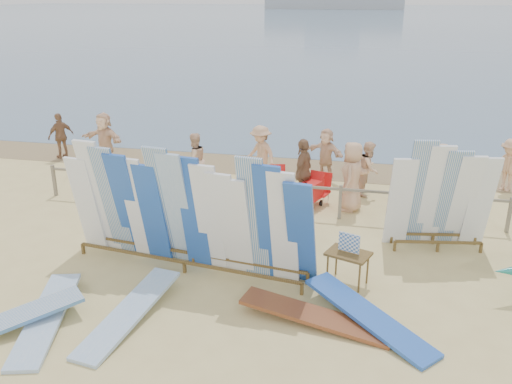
% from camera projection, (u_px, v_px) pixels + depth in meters
% --- Properties ---
extents(ground, '(160.00, 160.00, 0.00)m').
position_uv_depth(ground, '(234.00, 265.00, 11.48)').
color(ground, '#D2BE79').
rests_on(ground, ground).
extents(ocean, '(320.00, 240.00, 0.02)m').
position_uv_depth(ocean, '(367.00, 16.00, 128.80)').
color(ocean, '#47627F').
rests_on(ocean, ground).
extents(wet_sand_strip, '(40.00, 2.60, 0.01)m').
position_uv_depth(wet_sand_strip, '(288.00, 165.00, 18.08)').
color(wet_sand_strip, olive).
rests_on(wet_sand_strip, ground).
extents(fence, '(12.08, 0.08, 0.90)m').
position_uv_depth(fence, '(263.00, 190.00, 14.01)').
color(fence, '#79705C').
rests_on(fence, ground).
extents(main_surfboard_rack, '(5.40, 1.43, 2.68)m').
position_uv_depth(main_surfboard_rack, '(187.00, 215.00, 10.94)').
color(main_surfboard_rack, brown).
rests_on(main_surfboard_rack, ground).
extents(side_surfboard_rack, '(2.32, 0.97, 2.59)m').
position_uv_depth(side_surfboard_rack, '(440.00, 200.00, 11.86)').
color(side_surfboard_rack, brown).
rests_on(side_surfboard_rack, ground).
extents(vendor_table, '(0.96, 0.82, 1.08)m').
position_uv_depth(vendor_table, '(348.00, 267.00, 10.65)').
color(vendor_table, brown).
rests_on(vendor_table, ground).
extents(flat_board_b, '(0.98, 2.75, 0.32)m').
position_uv_depth(flat_board_b, '(130.00, 320.00, 9.57)').
color(flat_board_b, '#82A7D0').
rests_on(flat_board_b, ground).
extents(flat_board_d, '(2.40, 2.19, 0.37)m').
position_uv_depth(flat_board_d, '(368.00, 325.00, 9.41)').
color(flat_board_d, '#2352B3').
rests_on(flat_board_d, ground).
extents(flat_board_e, '(2.30, 2.30, 0.38)m').
position_uv_depth(flat_board_e, '(4.00, 333.00, 9.21)').
color(flat_board_e, silver).
rests_on(flat_board_e, ground).
extents(flat_board_c, '(2.76, 1.08, 0.27)m').
position_uv_depth(flat_board_c, '(315.00, 323.00, 9.48)').
color(flat_board_c, brown).
rests_on(flat_board_c, ground).
extents(flat_board_a, '(1.26, 2.75, 0.23)m').
position_uv_depth(flat_board_a, '(47.00, 323.00, 9.47)').
color(flat_board_a, '#82A7D0').
rests_on(flat_board_a, ground).
extents(beach_chair_left, '(0.66, 0.67, 0.83)m').
position_uv_depth(beach_chair_left, '(319.00, 195.00, 14.78)').
color(beach_chair_left, red).
rests_on(beach_chair_left, ground).
extents(beach_chair_right, '(0.69, 0.70, 0.86)m').
position_uv_depth(beach_chair_right, '(277.00, 187.00, 15.29)').
color(beach_chair_right, red).
rests_on(beach_chair_right, ground).
extents(stroller, '(0.70, 0.82, 0.95)m').
position_uv_depth(stroller, '(312.00, 194.00, 14.42)').
color(stroller, red).
rests_on(stroller, ground).
extents(beachgoer_9, '(1.00, 0.43, 1.54)m').
position_uv_depth(beachgoer_9, '(440.00, 171.00, 15.05)').
color(beachgoer_9, tan).
rests_on(beachgoer_9, ground).
extents(beachgoer_2, '(0.80, 0.85, 1.63)m').
position_uv_depth(beachgoer_2, '(194.00, 160.00, 15.83)').
color(beachgoer_2, beige).
rests_on(beachgoer_2, ground).
extents(beachgoer_11, '(1.75, 1.02, 1.80)m').
position_uv_depth(beachgoer_11, '(105.00, 140.00, 17.69)').
color(beachgoer_11, beige).
rests_on(beachgoer_11, ground).
extents(beachgoer_8, '(0.50, 0.81, 1.54)m').
position_uv_depth(beachgoer_8, '(369.00, 168.00, 15.26)').
color(beachgoer_8, beige).
rests_on(beachgoer_8, ground).
extents(beachgoer_3, '(1.19, 1.02, 1.74)m').
position_uv_depth(beachgoer_3, '(261.00, 154.00, 16.22)').
color(beachgoer_3, tan).
rests_on(beachgoer_3, ground).
extents(beachgoer_6, '(0.55, 0.95, 1.85)m').
position_uv_depth(beachgoer_6, '(352.00, 177.00, 14.10)').
color(beachgoer_6, tan).
rests_on(beachgoer_6, ground).
extents(beachgoer_extra_1, '(0.82, 0.99, 1.57)m').
position_uv_depth(beachgoer_extra_1, '(61.00, 136.00, 18.63)').
color(beachgoer_extra_1, '#8C6042').
rests_on(beachgoer_extra_1, ground).
extents(beachgoer_5, '(1.46, 1.15, 1.55)m').
position_uv_depth(beachgoer_5, '(326.00, 153.00, 16.67)').
color(beachgoer_5, beige).
rests_on(beachgoer_5, ground).
extents(beachgoer_extra_0, '(1.02, 0.95, 1.54)m').
position_uv_depth(beachgoer_extra_0, '(508.00, 165.00, 15.55)').
color(beachgoer_extra_0, tan).
rests_on(beachgoer_extra_0, ground).
extents(beachgoer_4, '(0.65, 1.14, 1.83)m').
position_uv_depth(beachgoer_4, '(303.00, 172.00, 14.49)').
color(beachgoer_4, '#8C6042').
rests_on(beachgoer_4, ground).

